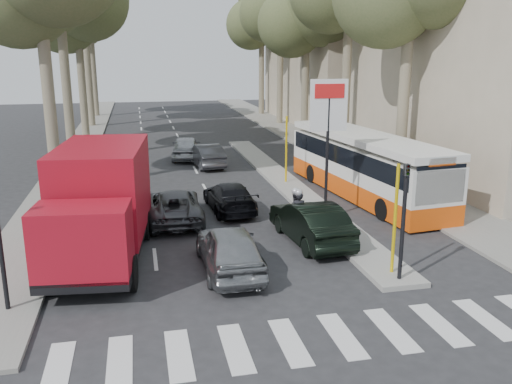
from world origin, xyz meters
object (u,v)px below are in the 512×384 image
(dark_hatchback, at_px, (311,222))
(motorcycle, at_px, (297,214))
(city_bus, at_px, (364,164))
(silver_hatchback, at_px, (230,248))
(red_truck, at_px, (100,203))

(dark_hatchback, bearing_deg, motorcycle, -73.58)
(city_bus, relative_size, motorcycle, 5.23)
(city_bus, bearing_deg, silver_hatchback, -141.79)
(red_truck, bearing_deg, dark_hatchback, 7.49)
(dark_hatchback, distance_m, city_bus, 7.11)
(dark_hatchback, height_order, red_truck, red_truck)
(dark_hatchback, bearing_deg, city_bus, -134.05)
(silver_hatchback, bearing_deg, red_truck, -25.47)
(dark_hatchback, height_order, motorcycle, motorcycle)
(dark_hatchback, height_order, city_bus, city_bus)
(silver_hatchback, bearing_deg, city_bus, -135.96)
(silver_hatchback, height_order, red_truck, red_truck)
(silver_hatchback, xyz_separation_m, red_truck, (-3.87, 1.82, 1.21))
(dark_hatchback, distance_m, motorcycle, 0.80)
(motorcycle, bearing_deg, red_truck, -171.96)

